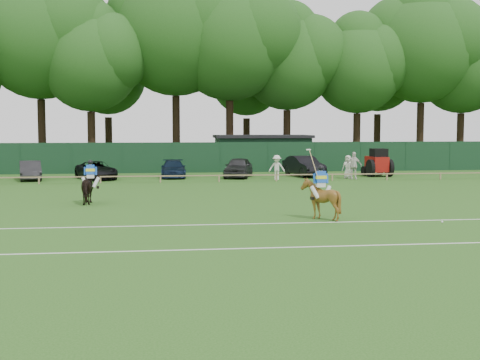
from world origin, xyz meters
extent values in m
plane|color=#1E4C14|center=(0.00, 0.00, 0.00)|extent=(160.00, 160.00, 0.00)
imported|color=black|center=(-6.49, 6.55, 0.80)|extent=(0.94, 1.93, 1.61)
imported|color=brown|center=(3.45, -0.11, 0.84)|extent=(1.37, 1.54, 1.69)
imported|color=#2A2A2C|center=(-12.17, 21.34, 0.68)|extent=(2.28, 4.35, 1.36)
imported|color=black|center=(-7.58, 21.39, 0.65)|extent=(3.67, 5.10, 1.29)
imported|color=#111E35|center=(-2.02, 22.26, 0.64)|extent=(1.86, 4.45, 1.28)
imported|color=#2E2E30|center=(2.81, 21.65, 0.75)|extent=(2.91, 4.74, 1.51)
imported|color=black|center=(7.92, 22.14, 0.78)|extent=(2.63, 4.96, 1.55)
imported|color=silver|center=(5.29, 19.36, 0.88)|extent=(1.22, 0.82, 1.76)
imported|color=silver|center=(10.86, 19.05, 0.99)|extent=(1.20, 0.61, 1.97)
imported|color=silver|center=(10.67, 19.79, 0.85)|extent=(0.99, 0.93, 1.70)
cube|color=silver|center=(-6.49, 6.55, 1.36)|extent=(0.37, 0.27, 0.18)
cube|color=blue|center=(-6.49, 6.55, 1.68)|extent=(0.41, 0.32, 0.51)
cube|color=yellow|center=(-6.49, 6.55, 1.66)|extent=(0.44, 0.30, 0.18)
sphere|color=black|center=(-6.49, 6.55, 2.05)|extent=(0.25, 0.25, 0.25)
cylinder|color=silver|center=(-6.23, 6.51, 1.06)|extent=(0.42, 0.35, 0.59)
cylinder|color=silver|center=(-6.75, 6.49, 1.06)|extent=(0.42, 0.33, 0.59)
cube|color=silver|center=(3.45, -0.11, 1.43)|extent=(0.36, 0.26, 0.18)
cube|color=blue|center=(3.45, -0.11, 1.75)|extent=(0.40, 0.31, 0.51)
cube|color=yellow|center=(3.45, -0.11, 1.73)|extent=(0.43, 0.29, 0.18)
sphere|color=black|center=(3.45, -0.11, 2.12)|extent=(0.25, 0.25, 0.25)
cylinder|color=silver|center=(3.71, -0.15, 1.13)|extent=(0.42, 0.33, 0.59)
cylinder|color=silver|center=(3.19, -0.16, 1.13)|extent=(0.42, 0.33, 0.59)
cylinder|color=tan|center=(3.15, -0.06, 2.30)|extent=(0.28, 0.58, 1.17)
sphere|color=silver|center=(7.99, -1.73, 0.04)|extent=(0.09, 0.09, 0.09)
cube|color=silver|center=(0.00, -6.00, 0.01)|extent=(60.00, 0.10, 0.01)
cube|color=silver|center=(0.00, -1.00, 0.01)|extent=(60.00, 0.10, 0.01)
cube|color=#997F5B|center=(0.00, 18.00, 0.45)|extent=(62.00, 0.08, 0.08)
cube|color=#14351E|center=(0.00, 27.00, 1.25)|extent=(92.00, 0.04, 2.50)
cube|color=#14331E|center=(6.00, 30.00, 1.40)|extent=(8.00, 4.00, 2.80)
cube|color=black|center=(6.00, 30.00, 2.92)|extent=(8.40, 4.40, 0.24)
cube|color=maroon|center=(13.47, 21.50, 0.93)|extent=(1.26, 2.19, 1.15)
cube|color=black|center=(13.49, 21.15, 1.73)|extent=(1.12, 1.21, 0.80)
cylinder|color=black|center=(12.75, 20.84, 0.67)|extent=(0.34, 1.34, 1.33)
cylinder|color=black|center=(14.26, 20.92, 0.67)|extent=(0.34, 1.34, 1.33)
cylinder|color=black|center=(12.76, 22.35, 0.35)|extent=(0.30, 0.72, 0.71)
cylinder|color=black|center=(14.09, 22.42, 0.35)|extent=(0.30, 0.72, 0.71)
camera|label=1|loc=(-3.24, -25.70, 3.85)|focal=48.00mm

